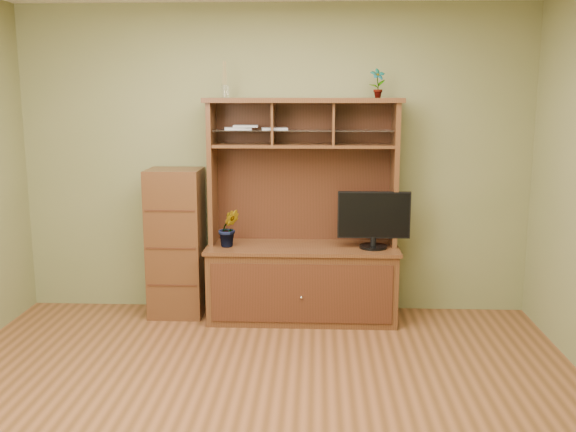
{
  "coord_description": "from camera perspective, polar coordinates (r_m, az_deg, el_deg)",
  "views": [
    {
      "loc": [
        0.38,
        -3.66,
        1.93
      ],
      "look_at": [
        0.16,
        1.2,
        1.0
      ],
      "focal_mm": 40.0,
      "sensor_mm": 36.0,
      "label": 1
    }
  ],
  "objects": [
    {
      "name": "monitor",
      "position": [
        5.42,
        7.64,
        -0.22
      ],
      "size": [
        0.61,
        0.23,
        0.48
      ],
      "rotation": [
        0.0,
        0.0,
        -0.0
      ],
      "color": "black",
      "rests_on": "media_hutch"
    },
    {
      "name": "room",
      "position": [
        3.72,
        -3.27,
        1.81
      ],
      "size": [
        4.54,
        4.04,
        2.74
      ],
      "color": "brown",
      "rests_on": "ground"
    },
    {
      "name": "top_plant",
      "position": [
        5.48,
        7.97,
        11.63
      ],
      "size": [
        0.14,
        0.11,
        0.24
      ],
      "primitive_type": "imported",
      "rotation": [
        0.0,
        0.0,
        0.24
      ],
      "color": "#406D26",
      "rests_on": "media_hutch"
    },
    {
      "name": "side_cabinet",
      "position": [
        5.71,
        -9.9,
        -2.35
      ],
      "size": [
        0.46,
        0.42,
        1.3
      ],
      "color": "#492614",
      "rests_on": "room"
    },
    {
      "name": "orchid_plant",
      "position": [
        5.47,
        -5.28,
        -1.07
      ],
      "size": [
        0.21,
        0.18,
        0.32
      ],
      "primitive_type": "imported",
      "rotation": [
        0.0,
        0.0,
        0.25
      ],
      "color": "#35541D",
      "rests_on": "media_hutch"
    },
    {
      "name": "media_hutch",
      "position": [
        5.57,
        1.28,
        -3.88
      ],
      "size": [
        1.66,
        0.61,
        1.9
      ],
      "color": "#492614",
      "rests_on": "room"
    },
    {
      "name": "reed_diffuser",
      "position": [
        5.52,
        -5.64,
        11.63
      ],
      "size": [
        0.06,
        0.06,
        0.3
      ],
      "color": "silver",
      "rests_on": "media_hutch"
    },
    {
      "name": "magazines",
      "position": [
        5.5,
        -3.22,
        7.84
      ],
      "size": [
        0.56,
        0.21,
        0.04
      ],
      "color": "#ABABAF",
      "rests_on": "media_hutch"
    }
  ]
}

